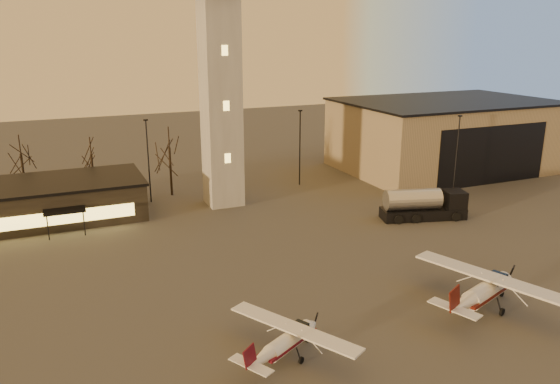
% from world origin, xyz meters
% --- Properties ---
extents(ground, '(220.00, 220.00, 0.00)m').
position_xyz_m(ground, '(0.00, 0.00, 0.00)').
color(ground, '#44413F').
rests_on(ground, ground).
extents(control_tower, '(6.80, 6.80, 32.60)m').
position_xyz_m(control_tower, '(0.00, 30.00, 16.33)').
color(control_tower, gray).
rests_on(control_tower, ground).
extents(hangar, '(30.60, 20.60, 10.30)m').
position_xyz_m(hangar, '(36.00, 33.98, 5.15)').
color(hangar, '#998464').
rests_on(hangar, ground).
extents(terminal, '(25.40, 12.20, 4.30)m').
position_xyz_m(terminal, '(-21.99, 31.98, 2.16)').
color(terminal, black).
rests_on(terminal, ground).
extents(light_poles, '(58.50, 12.25, 10.14)m').
position_xyz_m(light_poles, '(0.50, 31.00, 5.41)').
color(light_poles, black).
rests_on(light_poles, ground).
extents(tree_row, '(37.20, 9.20, 8.80)m').
position_xyz_m(tree_row, '(-13.70, 39.16, 5.94)').
color(tree_row, black).
rests_on(tree_row, ground).
extents(cessna_front, '(9.95, 12.15, 3.41)m').
position_xyz_m(cessna_front, '(10.32, -2.68, 1.17)').
color(cessna_front, silver).
rests_on(cessna_front, ground).
extents(cessna_rear, '(7.70, 9.07, 2.67)m').
position_xyz_m(cessna_rear, '(-5.90, -2.66, 0.91)').
color(cessna_rear, white).
rests_on(cessna_rear, ground).
extents(fuel_truck, '(9.64, 4.96, 3.44)m').
position_xyz_m(fuel_truck, '(18.56, 15.91, 1.36)').
color(fuel_truck, black).
rests_on(fuel_truck, ground).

